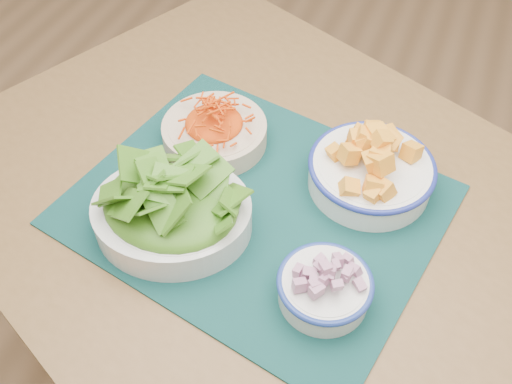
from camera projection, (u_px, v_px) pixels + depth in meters
ground at (211, 285)px, 1.71m from camera, size 4.00×4.00×0.00m
table at (301, 255)px, 0.99m from camera, size 1.53×1.32×0.75m
placemat at (256, 205)px, 0.94m from camera, size 0.65×0.57×0.00m
carrot_bowl at (214, 128)px, 1.01m from camera, size 0.20×0.20×0.07m
squash_bowl at (372, 165)px, 0.93m from camera, size 0.26×0.26×0.10m
lettuce_bowl at (171, 205)px, 0.87m from camera, size 0.30×0.27×0.11m
onion_bowl at (325, 285)px, 0.80m from camera, size 0.14×0.14×0.07m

